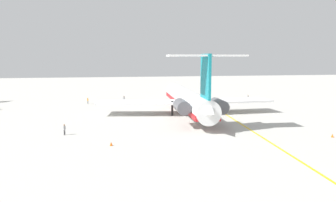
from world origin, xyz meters
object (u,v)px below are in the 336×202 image
at_px(main_jetliner, 187,99).
at_px(ground_crew_starboard, 88,100).
at_px(safety_cone_nose, 332,135).
at_px(safety_cone_tail, 210,99).
at_px(ground_crew_portside, 64,128).
at_px(safety_cone_wingtip, 111,144).
at_px(ground_crew_near_tail, 248,97).
at_px(ground_crew_near_nose, 124,98).

xyz_separation_m(main_jetliner, ground_crew_starboard, (21.15, 21.59, -2.30)).
distance_m(safety_cone_nose, safety_cone_tail, 46.92).
relative_size(ground_crew_portside, safety_cone_wingtip, 3.15).
bearing_deg(ground_crew_starboard, safety_cone_nose, 145.79).
distance_m(ground_crew_portside, safety_cone_nose, 40.85).
bearing_deg(main_jetliner, safety_cone_nose, -140.03).
height_order(safety_cone_nose, safety_cone_wingtip, same).
xyz_separation_m(ground_crew_near_tail, ground_crew_portside, (-32.10, 45.53, -0.00)).
relative_size(ground_crew_near_nose, ground_crew_near_tail, 1.01).
bearing_deg(ground_crew_portside, main_jetliner, -33.50).
bearing_deg(safety_cone_tail, safety_cone_wingtip, 147.24).
distance_m(ground_crew_near_nose, ground_crew_starboard, 9.81).
xyz_separation_m(ground_crew_portside, safety_cone_wingtip, (-7.52, -7.00, -0.82)).
relative_size(ground_crew_near_nose, ground_crew_starboard, 1.00).
bearing_deg(ground_crew_near_nose, safety_cone_wingtip, 172.75).
bearing_deg(ground_crew_portside, ground_crew_near_tail, -28.75).
height_order(ground_crew_near_tail, safety_cone_nose, ground_crew_near_tail).
bearing_deg(ground_crew_starboard, safety_cone_wingtip, 112.04).
xyz_separation_m(ground_crew_near_nose, safety_cone_nose, (-45.99, -28.71, -0.84)).
bearing_deg(ground_crew_starboard, safety_cone_tail, -160.47).
bearing_deg(ground_crew_portside, safety_cone_nose, -76.81).
bearing_deg(ground_crew_near_tail, safety_cone_wingtip, 102.00).
distance_m(ground_crew_near_nose, safety_cone_wingtip, 44.61).
height_order(main_jetliner, ground_crew_near_tail, main_jetliner).
bearing_deg(safety_cone_wingtip, safety_cone_tail, -32.76).
xyz_separation_m(ground_crew_near_tail, safety_cone_wingtip, (-39.62, 38.53, -0.83)).
distance_m(ground_crew_near_tail, safety_cone_tail, 11.00).
bearing_deg(safety_cone_wingtip, safety_cone_nose, -92.75).
height_order(ground_crew_near_nose, safety_cone_nose, ground_crew_near_nose).
relative_size(main_jetliner, ground_crew_portside, 24.84).
distance_m(main_jetliner, ground_crew_near_tail, 29.17).
height_order(ground_crew_starboard, safety_cone_nose, ground_crew_starboard).
height_order(ground_crew_near_tail, ground_crew_portside, ground_crew_near_tail).
bearing_deg(safety_cone_nose, ground_crew_near_nose, 31.98).
bearing_deg(ground_crew_near_tail, safety_cone_nose, 138.30).
height_order(ground_crew_near_nose, safety_cone_tail, ground_crew_near_nose).
xyz_separation_m(main_jetliner, ground_crew_portside, (-13.58, 23.12, -2.32)).
relative_size(ground_crew_near_tail, safety_cone_wingtip, 3.16).
relative_size(ground_crew_starboard, safety_cone_wingtip, 3.19).
bearing_deg(main_jetliner, ground_crew_portside, 124.05).
relative_size(main_jetliner, safety_cone_wingtip, 78.20).
bearing_deg(main_jetliner, safety_cone_wingtip, 146.24).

